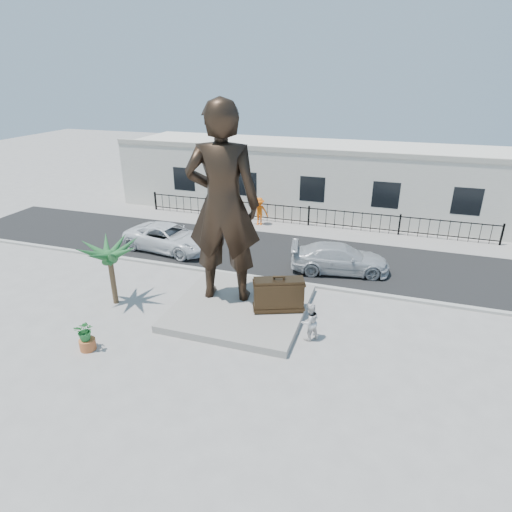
{
  "coord_description": "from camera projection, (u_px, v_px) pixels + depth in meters",
  "views": [
    {
      "loc": [
        4.83,
        -12.83,
        9.02
      ],
      "look_at": [
        0.0,
        2.0,
        2.3
      ],
      "focal_mm": 30.0,
      "sensor_mm": 36.0,
      "label": 1
    }
  ],
  "objects": [
    {
      "name": "plinth",
      "position": [
        241.0,
        307.0,
        17.55
      ],
      "size": [
        5.2,
        5.2,
        0.3
      ],
      "primitive_type": "cube",
      "color": "gray",
      "rests_on": "ground"
    },
    {
      "name": "tourist",
      "position": [
        310.0,
        322.0,
        15.43
      ],
      "size": [
        0.9,
        0.89,
        1.46
      ],
      "primitive_type": "imported",
      "rotation": [
        0.0,
        0.0,
        3.92
      ],
      "color": "silver",
      "rests_on": "ground"
    },
    {
      "name": "planter",
      "position": [
        88.0,
        344.0,
        15.06
      ],
      "size": [
        0.56,
        0.56,
        0.4
      ],
      "primitive_type": "cylinder",
      "color": "#B55E30",
      "rests_on": "ground"
    },
    {
      "name": "shrub",
      "position": [
        85.0,
        331.0,
        14.83
      ],
      "size": [
        0.82,
        0.76,
        0.74
      ],
      "primitive_type": "imported",
      "rotation": [
        0.0,
        0.0,
        0.31
      ],
      "color": "#247030",
      "rests_on": "planter"
    },
    {
      "name": "street",
      "position": [
        290.0,
        253.0,
        23.14
      ],
      "size": [
        40.0,
        7.0,
        0.01
      ],
      "primitive_type": "cube",
      "color": "black",
      "rests_on": "ground"
    },
    {
      "name": "palm_tree",
      "position": [
        116.0,
        303.0,
        18.19
      ],
      "size": [
        1.8,
        1.8,
        3.2
      ],
      "primitive_type": null,
      "color": "#1D5225",
      "rests_on": "ground"
    },
    {
      "name": "curb",
      "position": [
        272.0,
        280.0,
        20.06
      ],
      "size": [
        40.0,
        0.25,
        0.12
      ],
      "primitive_type": "cube",
      "color": "#A5A399",
      "rests_on": "ground"
    },
    {
      "name": "ground",
      "position": [
        240.0,
        332.0,
        16.15
      ],
      "size": [
        100.0,
        100.0,
        0.0
      ],
      "primitive_type": "plane",
      "color": "#9E9991",
      "rests_on": "ground"
    },
    {
      "name": "car_silver",
      "position": [
        340.0,
        258.0,
        20.78
      ],
      "size": [
        4.99,
        2.76,
        1.37
      ],
      "primitive_type": "imported",
      "rotation": [
        0.0,
        0.0,
        1.76
      ],
      "color": "#B6B9BB",
      "rests_on": "street"
    },
    {
      "name": "car_white",
      "position": [
        169.0,
        238.0,
        23.33
      ],
      "size": [
        5.29,
        2.95,
        1.4
      ],
      "primitive_type": "imported",
      "rotation": [
        0.0,
        0.0,
        1.44
      ],
      "color": "silver",
      "rests_on": "street"
    },
    {
      "name": "statue",
      "position": [
        223.0,
        205.0,
        16.59
      ],
      "size": [
        3.22,
        2.43,
        7.97
      ],
      "primitive_type": "imported",
      "rotation": [
        0.0,
        0.0,
        3.34
      ],
      "color": "black",
      "rests_on": "plinth"
    },
    {
      "name": "fence",
      "position": [
        309.0,
        217.0,
        27.09
      ],
      "size": [
        22.0,
        0.1,
        1.2
      ],
      "primitive_type": "cube",
      "color": "black",
      "rests_on": "ground"
    },
    {
      "name": "suitcase",
      "position": [
        279.0,
        295.0,
        16.77
      ],
      "size": [
        2.03,
        1.28,
        1.37
      ],
      "primitive_type": "cube",
      "rotation": [
        0.0,
        0.0,
        0.38
      ],
      "color": "#352616",
      "rests_on": "plinth"
    },
    {
      "name": "worker",
      "position": [
        259.0,
        211.0,
        27.09
      ],
      "size": [
        1.21,
        0.78,
        1.78
      ],
      "primitive_type": "imported",
      "rotation": [
        0.0,
        0.0,
        0.11
      ],
      "color": "#FF650D",
      "rests_on": "far_sidewalk"
    },
    {
      "name": "far_sidewalk",
      "position": [
        306.0,
        229.0,
        26.63
      ],
      "size": [
        40.0,
        2.5,
        0.02
      ],
      "primitive_type": "cube",
      "color": "#9E9991",
      "rests_on": "ground"
    },
    {
      "name": "building",
      "position": [
        322.0,
        177.0,
        30.13
      ],
      "size": [
        28.0,
        7.0,
        4.4
      ],
      "primitive_type": "cube",
      "color": "silver",
      "rests_on": "ground"
    }
  ]
}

